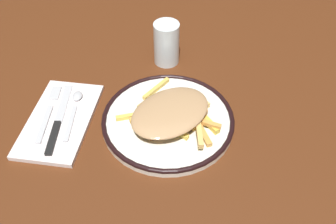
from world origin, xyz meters
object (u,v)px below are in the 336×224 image
at_px(napkin, 60,120).
at_px(knife, 57,124).
at_px(spoon, 75,106).
at_px(fries_heap, 171,113).
at_px(fork, 48,113).
at_px(water_glass, 166,43).
at_px(plate, 168,120).

xyz_separation_m(napkin, knife, (0.00, -0.02, 0.01)).
distance_m(knife, spoon, 0.06).
bearing_deg(fries_heap, fork, 178.52).
relative_size(spoon, water_glass, 1.37).
bearing_deg(water_glass, fork, -138.20).
relative_size(plate, napkin, 1.23).
height_order(fries_heap, napkin, fries_heap).
bearing_deg(spoon, water_glass, 45.82).
distance_m(plate, spoon, 0.21).
relative_size(fries_heap, water_glass, 2.22).
bearing_deg(fork, fries_heap, -1.48).
bearing_deg(fries_heap, spoon, 172.33).
bearing_deg(napkin, knife, -86.50).
bearing_deg(knife, plate, 7.39).
distance_m(fries_heap, water_glass, 0.23).
distance_m(napkin, water_glass, 0.33).
relative_size(fork, knife, 0.84).
height_order(napkin, spoon, spoon).
bearing_deg(fries_heap, water_glass, 96.74).
relative_size(napkin, water_glass, 2.13).
distance_m(knife, water_glass, 0.34).
height_order(napkin, knife, knife).
relative_size(fork, water_glass, 1.58).
xyz_separation_m(fork, spoon, (0.05, 0.02, 0.00)).
xyz_separation_m(fries_heap, napkin, (-0.25, -0.01, -0.03)).
distance_m(fries_heap, spoon, 0.22).
height_order(plate, napkin, plate).
height_order(plate, knife, plate).
height_order(napkin, fork, fork).
xyz_separation_m(napkin, water_glass, (0.22, 0.23, 0.05)).
height_order(plate, fork, plate).
height_order(plate, fries_heap, fries_heap).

